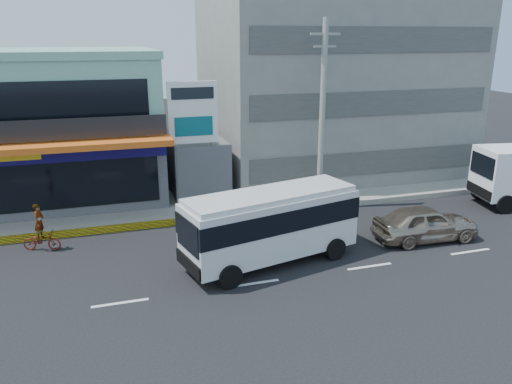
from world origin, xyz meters
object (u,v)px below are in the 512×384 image
concrete_building (331,68)px  utility_pole_near (322,115)px  satellite_dish (197,138)px  motorcycle_rider (41,235)px  sedan (425,223)px  minibus (271,221)px  shop_building (49,129)px  billboard (193,120)px

concrete_building → utility_pole_near: bearing=-117.8°
satellite_dish → concrete_building: bearing=21.8°
utility_pole_near → motorcycle_rider: size_ratio=4.62×
motorcycle_rider → sedan: bearing=-13.3°
concrete_building → utility_pole_near: size_ratio=1.60×
minibus → motorcycle_rider: minibus is taller
shop_building → concrete_building: size_ratio=0.77×
sedan → shop_building: bearing=57.1°
shop_building → utility_pole_near: (14.00, -6.55, 1.15)m
minibus → sedan: 7.70m
billboard → minibus: 8.35m
billboard → motorcycle_rider: (-7.57, -3.42, -4.21)m
concrete_building → satellite_dish: bearing=-158.2°
shop_building → satellite_dish: 8.54m
billboard → utility_pole_near: 6.75m
utility_pole_near → sedan: utility_pole_near is taller
concrete_building → motorcycle_rider: (-18.07, -9.22, -6.29)m
concrete_building → sedan: concrete_building is taller
sedan → motorcycle_rider: 17.39m
billboard → minibus: billboard is taller
shop_building → satellite_dish: (8.00, -2.95, -0.42)m
satellite_dish → sedan: bearing=-46.2°
concrete_building → billboard: bearing=-151.1°
minibus → motorcycle_rider: size_ratio=3.57×
billboard → sedan: bearing=-38.5°
billboard → motorcycle_rider: bearing=-155.7°
shop_building → concrete_building: bearing=3.4°
billboard → satellite_dish: bearing=74.5°
sedan → motorcycle_rider: bearing=79.7°
concrete_building → minibus: bearing=-123.3°
sedan → minibus: bearing=94.0°
satellite_dish → utility_pole_near: (6.00, -3.60, 1.57)m
billboard → utility_pole_near: size_ratio=0.69×
motorcycle_rider → satellite_dish: bearing=32.9°
concrete_building → minibus: size_ratio=2.07×
shop_building → sedan: (16.85, -12.17, -3.17)m
sedan → motorcycle_rider: size_ratio=2.24×
minibus → billboard: bearing=102.8°
satellite_dish → minibus: (1.22, -9.37, -1.73)m
satellite_dish → utility_pole_near: utility_pole_near is taller
minibus → shop_building: bearing=126.8°
shop_building → utility_pole_near: 15.50m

